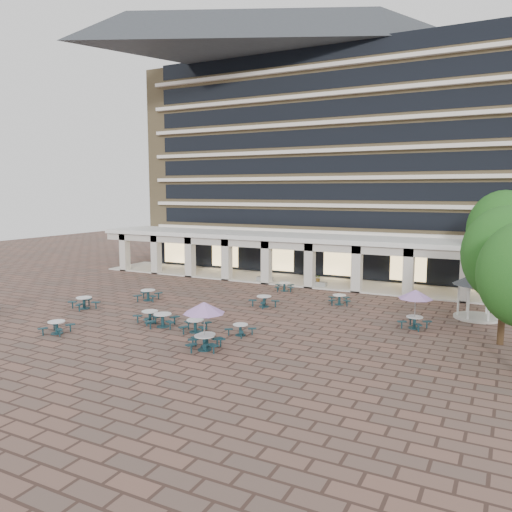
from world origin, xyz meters
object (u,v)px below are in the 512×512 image
object	(u,v)px
picnic_table_0	(57,326)
planter_right	(318,282)
picnic_table_1	(195,325)
picnic_table_2	(163,319)
gazebo	(479,284)
planter_left	(265,276)

from	to	relation	value
picnic_table_0	planter_right	bearing A→B (deg)	51.45
picnic_table_0	planter_right	distance (m)	22.66
picnic_table_1	picnic_table_2	distance (m)	2.50
planter_right	picnic_table_0	bearing A→B (deg)	-113.21
picnic_table_0	picnic_table_2	world-z (taller)	picnic_table_2
gazebo	picnic_table_0	bearing A→B (deg)	-145.25
picnic_table_1	picnic_table_0	bearing A→B (deg)	-170.74
gazebo	planter_right	distance (m)	14.45
picnic_table_1	gazebo	size ratio (longest dim) A/B	0.62
planter_left	planter_right	xyz separation A→B (m)	(5.28, 0.00, -0.15)
picnic_table_2	planter_right	world-z (taller)	planter_right
picnic_table_1	gazebo	xyz separation A→B (m)	(14.95, 11.36, 1.90)
picnic_table_1	picnic_table_2	world-z (taller)	picnic_table_2
picnic_table_0	gazebo	world-z (taller)	gazebo
planter_left	picnic_table_0	bearing A→B (deg)	-99.95
picnic_table_2	picnic_table_1	bearing A→B (deg)	-25.25
picnic_table_2	planter_right	bearing A→B (deg)	52.37
picnic_table_0	planter_right	size ratio (longest dim) A/B	1.31
gazebo	planter_right	bearing A→B (deg)	157.64
planter_right	picnic_table_2	bearing A→B (deg)	-104.14
planter_left	planter_right	distance (m)	5.28
picnic_table_1	planter_right	xyz separation A→B (m)	(1.71, 16.81, -0.04)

